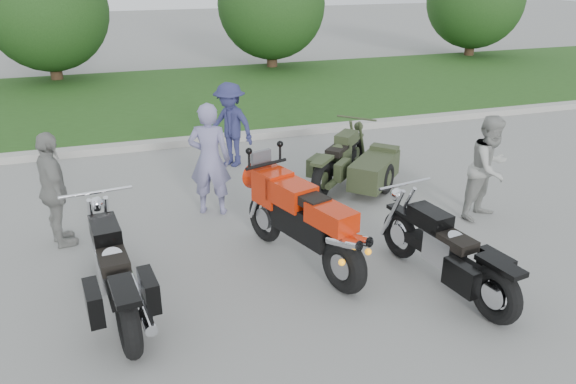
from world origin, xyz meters
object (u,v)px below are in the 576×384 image
object	(u,v)px
person_grey	(489,168)
sportbike_red	(304,220)
cruiser_left	(115,276)
person_denim	(230,125)
cruiser_right	(450,256)
person_stripe	(210,159)
cruiser_sidecar	(359,167)
person_back	(54,190)

from	to	relation	value
person_grey	sportbike_red	bearing A→B (deg)	167.79
cruiser_left	person_denim	bearing A→B (deg)	55.98
cruiser_right	person_grey	world-z (taller)	person_grey
sportbike_red	person_denim	xyz separation A→B (m)	(-0.02, 3.98, 0.14)
person_stripe	person_denim	xyz separation A→B (m)	(0.77, 2.01, -0.08)
cruiser_right	sportbike_red	bearing A→B (deg)	133.80
cruiser_sidecar	person_grey	size ratio (longest dim) A/B	1.23
sportbike_red	cruiser_sidecar	size ratio (longest dim) A/B	1.16
cruiser_right	person_grey	bearing A→B (deg)	34.11
cruiser_left	person_stripe	world-z (taller)	person_stripe
sportbike_red	cruiser_right	world-z (taller)	sportbike_red
cruiser_left	cruiser_right	distance (m)	3.78
person_stripe	person_grey	bearing A→B (deg)	-178.13
cruiser_left	person_grey	size ratio (longest dim) A/B	1.53
cruiser_left	person_denim	distance (m)	4.90
cruiser_right	person_denim	world-z (taller)	person_denim
person_back	cruiser_right	bearing A→B (deg)	-135.95
cruiser_right	cruiser_sidecar	bearing A→B (deg)	74.46
cruiser_left	person_back	world-z (taller)	person_back
sportbike_red	person_denim	size ratio (longest dim) A/B	1.43
cruiser_sidecar	person_stripe	bearing A→B (deg)	-130.95
person_back	cruiser_left	bearing A→B (deg)	-175.82
person_stripe	person_denim	distance (m)	2.15
cruiser_right	person_stripe	size ratio (longest dim) A/B	1.31
sportbike_red	cruiser_left	distance (m)	2.32
cruiser_sidecar	cruiser_right	bearing A→B (deg)	-50.98
cruiser_left	cruiser_right	xyz separation A→B (m)	(3.71, -0.71, -0.03)
cruiser_right	person_back	world-z (taller)	person_back
cruiser_left	person_denim	size ratio (longest dim) A/B	1.54
cruiser_sidecar	person_back	world-z (taller)	person_back
cruiser_left	person_denim	xyz separation A→B (m)	(2.27, 4.33, 0.31)
person_grey	person_denim	world-z (taller)	person_grey
cruiser_sidecar	person_denim	size ratio (longest dim) A/B	1.23
person_denim	person_stripe	bearing A→B (deg)	-59.30
person_denim	person_back	world-z (taller)	person_back
person_grey	person_denim	xyz separation A→B (m)	(-3.10, 3.46, -0.00)
cruiser_left	person_grey	xyz separation A→B (m)	(5.37, 0.87, 0.31)
person_back	person_stripe	bearing A→B (deg)	-94.46
sportbike_red	cruiser_left	bearing A→B (deg)	170.26
sportbike_red	person_back	bearing A→B (deg)	133.32
person_back	person_denim	bearing A→B (deg)	-65.49
cruiser_sidecar	person_grey	xyz separation A→B (m)	(1.32, -1.63, 0.40)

